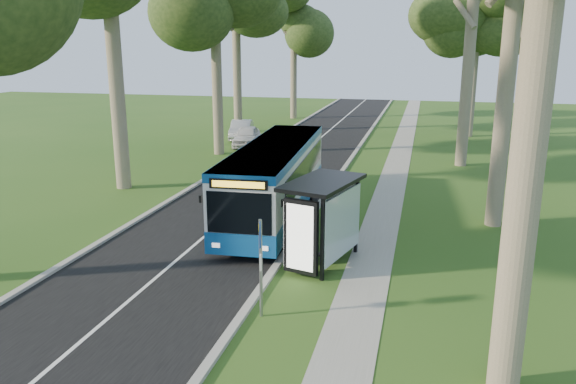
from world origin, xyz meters
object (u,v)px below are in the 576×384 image
(bus_shelter, at_px, (324,209))
(car_silver, at_px, (241,130))
(bus, at_px, (276,179))
(litter_bin, at_px, (332,214))
(car_white, at_px, (247,136))
(bus_stop_sign, at_px, (261,257))

(bus_shelter, bearing_deg, car_silver, 129.12)
(bus, height_order, litter_bin, bus)
(bus_shelter, height_order, car_silver, bus_shelter)
(bus, height_order, bus_shelter, bus)
(bus, distance_m, bus_shelter, 6.15)
(car_silver, bearing_deg, bus_shelter, -77.69)
(bus, relative_size, car_white, 2.76)
(bus_stop_sign, xyz_separation_m, car_silver, (-9.97, 28.31, -0.98))
(bus_stop_sign, distance_m, car_white, 26.78)
(bus_stop_sign, bearing_deg, litter_bin, 72.14)
(bus_stop_sign, relative_size, car_silver, 0.63)
(litter_bin, bearing_deg, car_silver, 117.63)
(litter_bin, height_order, car_white, car_white)
(bus, distance_m, bus_stop_sign, 9.37)
(car_white, distance_m, car_silver, 3.28)
(bus_shelter, bearing_deg, litter_bin, 110.65)
(litter_bin, xyz_separation_m, car_silver, (-10.57, 20.18, 0.19))
(bus_stop_sign, relative_size, bus_shelter, 0.75)
(bus_stop_sign, bearing_deg, car_silver, 95.73)
(bus, relative_size, litter_bin, 11.13)
(bus_shelter, relative_size, litter_bin, 3.45)
(bus_shelter, distance_m, car_white, 23.60)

